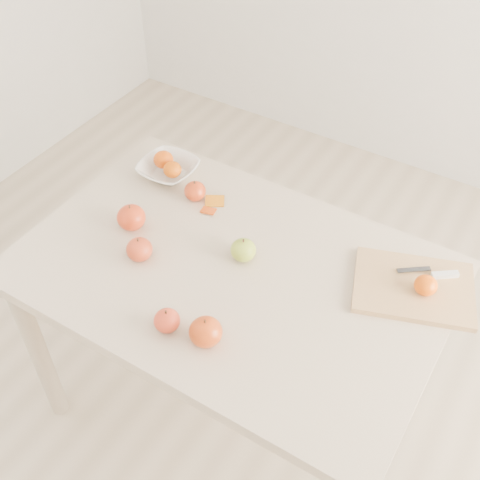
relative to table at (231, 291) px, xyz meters
The scene contains 16 objects.
ground 0.65m from the table, ahead, with size 3.50×3.50×0.00m, color #C6B293.
table is the anchor object (origin of this frame).
cutting_board 0.52m from the table, 22.47° to the left, with size 0.32×0.24×0.02m, color tan.
board_tangerine 0.55m from the table, 20.24° to the left, with size 0.06×0.06×0.05m, color #D25B07.
fruit_bowl 0.49m from the table, 148.08° to the left, with size 0.19×0.19×0.05m, color white.
bowl_tangerine_near 0.52m from the table, 148.62° to the left, with size 0.07×0.07×0.06m, color #DB4807.
bowl_tangerine_far 0.47m from the table, 147.68° to the left, with size 0.06×0.06×0.05m, color #C95507.
orange_peel_a 0.31m from the table, 132.37° to the left, with size 0.06×0.04×0.00m, color #C76F0E.
orange_peel_b 0.27m from the table, 138.38° to the left, with size 0.04×0.04×0.00m, color #CB460E.
paring_knife 0.59m from the table, 27.15° to the left, with size 0.16×0.09×0.01m.
apple_green 0.14m from the table, 79.34° to the left, with size 0.07×0.07×0.07m, color #75A11E.
apple_red_d 0.37m from the table, behind, with size 0.09×0.09×0.08m, color #A61609.
apple_red_a 0.35m from the table, 142.56° to the left, with size 0.07×0.07×0.06m, color #931206.
apple_red_e 0.29m from the table, 71.60° to the right, with size 0.09×0.09×0.08m, color #9E0E01.
apple_red_c 0.30m from the table, 95.45° to the right, with size 0.07×0.07×0.06m, color maroon.
apple_red_b 0.30m from the table, 157.23° to the right, with size 0.08×0.08×0.07m, color maroon.
Camera 1 is at (0.63, -0.98, 2.00)m, focal length 45.00 mm.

